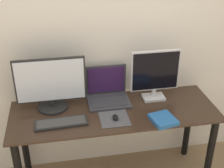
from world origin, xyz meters
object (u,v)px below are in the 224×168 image
Objects in this scene: keyboard at (61,123)px; book at (163,119)px; mouse at (115,117)px; monitor_right at (155,74)px; laptop at (108,92)px; monitor_left at (51,85)px.

keyboard is 1.79× the size of book.
book reaches higher than keyboard.
mouse is (0.40, -0.02, 0.01)m from keyboard.
laptop is at bearing 172.20° from monitor_right.
monitor_right is at bearing 0.01° from monitor_left.
mouse reaches higher than book.
monitor_left is 1.27× the size of monitor_right.
keyboard is at bearing 172.21° from book.
monitor_left is 8.03× the size of mouse.
monitor_left reaches higher than keyboard.
laptop reaches higher than mouse.
book is at bearing -47.92° from laptop.
monitor_left is 0.83m from monitor_right.
monitor_left is 0.55m from mouse.
keyboard is (-0.77, -0.23, -0.22)m from monitor_right.
monitor_right is 1.26× the size of laptop.
mouse is at bearing -29.26° from monitor_left.
monitor_left reaches higher than book.
monitor_right is at bearing 16.96° from keyboard.
monitor_right is 0.40m from book.
monitor_left reaches higher than mouse.
laptop is at bearing 36.20° from keyboard.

